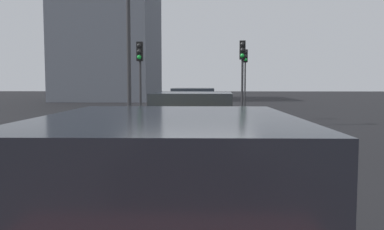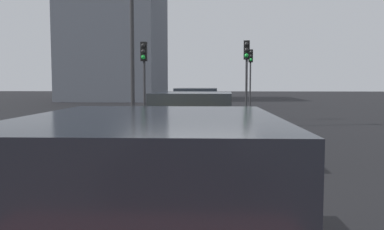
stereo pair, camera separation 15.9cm
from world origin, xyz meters
name	(u,v)px [view 2 (the right image)]	position (x,y,z in m)	size (l,w,h in m)	color
ground_plane	(187,186)	(0.00, 0.00, -0.10)	(160.00, 160.00, 0.20)	black
car_white_lead	(197,110)	(7.94, 0.15, 0.77)	(4.75, 2.00, 1.61)	silver
car_yellow_second	(194,130)	(1.50, -0.05, 0.77)	(4.54, 2.21, 1.60)	gold
car_red_third	(156,230)	(-4.50, -0.08, 0.76)	(4.72, 2.11, 1.59)	maroon
traffic_light_near_left	(251,66)	(21.11, -3.08, 2.99)	(0.32, 0.30, 4.15)	#2D2D30
traffic_light_near_right	(144,64)	(11.44, 2.79, 2.69)	(0.32, 0.30, 3.73)	#2D2D30
traffic_light_far_left	(247,63)	(12.13, -2.06, 2.76)	(0.33, 0.31, 3.83)	#2D2D30
street_lamp_kerbside	(132,6)	(8.39, 2.71, 4.79)	(0.56, 0.36, 8.25)	#2D2D30
building_facade_left	(118,43)	(36.14, 10.00, 6.17)	(13.31, 9.43, 12.34)	slate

